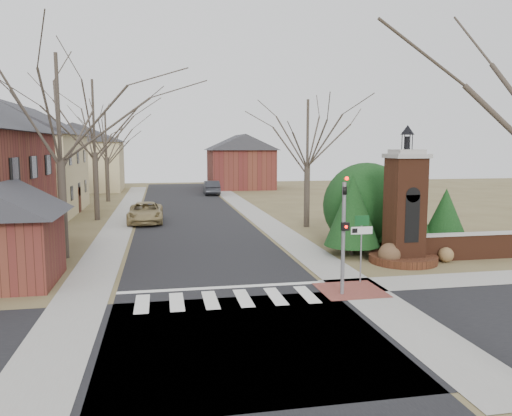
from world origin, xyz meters
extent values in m
plane|color=brown|center=(0.00, 0.00, 0.00)|extent=(120.00, 120.00, 0.00)
cube|color=black|center=(0.00, 22.00, 0.01)|extent=(8.00, 70.00, 0.01)
cube|color=black|center=(0.00, -3.00, 0.01)|extent=(120.00, 8.00, 0.01)
cube|color=silver|center=(0.00, 0.80, 0.01)|extent=(8.00, 2.20, 0.02)
cube|color=silver|center=(0.00, 2.30, 0.01)|extent=(8.00, 0.35, 0.02)
cube|color=gray|center=(5.20, 22.00, 0.01)|extent=(2.00, 60.00, 0.02)
cube|color=gray|center=(-5.20, 22.00, 0.01)|extent=(2.00, 60.00, 0.02)
cube|color=brown|center=(4.80, 1.00, 0.01)|extent=(2.40, 2.40, 0.02)
cylinder|color=slate|center=(4.30, 0.60, 2.10)|extent=(0.14, 0.14, 4.20)
imported|color=black|center=(4.30, 0.60, 4.05)|extent=(0.15, 0.18, 0.90)
sphere|color=#FF0C05|center=(4.30, 0.38, 4.35)|extent=(0.14, 0.14, 0.14)
cube|color=black|center=(4.30, 0.42, 2.60)|extent=(0.28, 0.16, 0.30)
sphere|color=#FF0C05|center=(4.30, 0.33, 2.60)|extent=(0.11, 0.11, 0.11)
cylinder|color=slate|center=(5.60, 2.00, 1.30)|extent=(0.06, 0.06, 2.60)
cube|color=silver|center=(5.60, 1.98, 2.15)|extent=(0.90, 0.03, 0.30)
cube|color=black|center=(5.30, 1.97, 2.15)|extent=(0.22, 0.02, 0.18)
cube|color=#0E431A|center=(5.60, 1.98, 2.55)|extent=(0.60, 0.03, 0.40)
cylinder|color=#4F2717|center=(9.00, 5.00, 0.18)|extent=(3.20, 3.20, 0.36)
cube|color=#4F2717|center=(9.00, 5.00, 2.50)|extent=(1.50, 1.50, 5.00)
cube|color=black|center=(9.00, 4.28, 2.20)|extent=(0.70, 0.10, 2.20)
cube|color=gray|center=(9.00, 5.00, 5.05)|extent=(1.70, 1.70, 0.20)
cube|color=gray|center=(9.00, 5.00, 5.25)|extent=(1.30, 1.30, 0.20)
cylinder|color=black|center=(9.00, 5.00, 5.65)|extent=(0.20, 0.20, 0.60)
cone|color=black|center=(9.00, 5.00, 6.25)|extent=(0.64, 0.64, 0.45)
cube|color=#4F2717|center=(13.50, 5.00, 0.60)|extent=(7.50, 0.40, 1.20)
cube|color=gray|center=(13.50, 5.00, 1.25)|extent=(7.50, 0.50, 0.10)
cube|color=tan|center=(-13.50, 27.00, 3.20)|extent=(9.00, 12.00, 6.40)
cube|color=brown|center=(-8.50, 4.50, 1.40)|extent=(4.00, 4.00, 2.80)
cube|color=tan|center=(-12.00, 48.00, 3.00)|extent=(10.00, 8.00, 6.00)
cube|color=tan|center=(-14.80, 46.40, 6.99)|extent=(0.75, 0.75, 3.08)
cube|color=brown|center=(8.00, 48.00, 2.50)|extent=(8.00, 8.00, 5.00)
cube|color=brown|center=(5.76, 46.40, 5.90)|extent=(0.75, 0.75, 2.80)
cylinder|color=#473D33|center=(7.20, 7.00, 0.25)|extent=(0.20, 0.20, 0.50)
cone|color=black|center=(7.20, 7.00, 2.30)|extent=(2.80, 2.80, 3.60)
cylinder|color=#473D33|center=(10.50, 8.20, 0.25)|extent=(0.20, 0.20, 0.50)
cone|color=black|center=(10.50, 8.20, 2.60)|extent=(3.40, 3.40, 4.20)
cylinder|color=#473D33|center=(12.50, 7.20, 0.25)|extent=(0.20, 0.20, 0.50)
cone|color=black|center=(12.50, 7.20, 1.90)|extent=(2.40, 2.40, 2.80)
sphere|color=black|center=(9.00, 9.50, 2.40)|extent=(4.80, 4.80, 4.80)
cylinder|color=#473D33|center=(-7.00, 9.00, 2.42)|extent=(0.40, 0.40, 4.83)
cylinder|color=#473D33|center=(-7.00, 22.00, 2.52)|extent=(0.40, 0.40, 5.04)
cylinder|color=#473D33|center=(-7.50, 35.00, 2.21)|extent=(0.40, 0.40, 4.41)
cylinder|color=#473D33|center=(7.50, 16.00, 2.10)|extent=(0.40, 0.40, 4.20)
imported|color=#958151|center=(-3.40, 19.95, 0.74)|extent=(2.48, 5.31, 1.47)
imported|color=#2C2E33|center=(3.40, 40.22, 0.80)|extent=(1.77, 4.86, 1.59)
sphere|color=brown|center=(8.12, 4.60, 0.52)|extent=(1.04, 1.04, 1.04)
sphere|color=brown|center=(11.00, 4.60, 0.36)|extent=(0.73, 0.73, 0.73)
camera|label=1|loc=(-2.25, -16.55, 5.50)|focal=35.00mm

